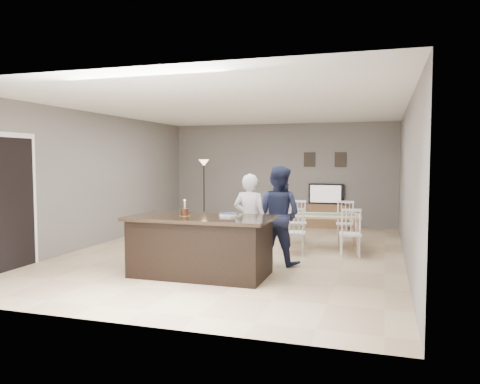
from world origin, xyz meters
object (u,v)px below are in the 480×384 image
(kitchen_island, at_px, (201,246))
(television, at_px, (326,194))
(dining_table, at_px, (322,220))
(man, at_px, (278,215))
(woman, at_px, (250,220))
(floor_lamp, at_px, (204,175))
(plate_stack, at_px, (228,214))
(birthday_cake, at_px, (185,212))
(tv_console, at_px, (325,216))

(kitchen_island, relative_size, television, 2.35)
(kitchen_island, bearing_deg, dining_table, 60.61)
(man, bearing_deg, dining_table, -93.66)
(woman, distance_m, floor_lamp, 4.55)
(television, bearing_deg, plate_stack, 81.45)
(woman, xyz_separation_m, plate_stack, (-0.16, -0.63, 0.16))
(floor_lamp, bearing_deg, birthday_cake, -71.78)
(tv_console, bearing_deg, plate_stack, -98.66)
(kitchen_island, relative_size, floor_lamp, 1.23)
(plate_stack, xyz_separation_m, dining_table, (1.10, 2.46, -0.36))
(plate_stack, bearing_deg, dining_table, 65.80)
(kitchen_island, xyz_separation_m, tv_console, (1.20, 5.57, -0.15))
(television, relative_size, floor_lamp, 0.52)
(television, relative_size, plate_stack, 3.36)
(woman, relative_size, man, 0.92)
(man, height_order, birthday_cake, man)
(man, bearing_deg, woman, 52.52)
(dining_table, distance_m, floor_lamp, 3.94)
(kitchen_island, xyz_separation_m, birthday_cake, (-0.24, -0.03, 0.50))
(birthday_cake, distance_m, plate_stack, 0.66)
(birthday_cake, height_order, floor_lamp, floor_lamp)
(man, distance_m, floor_lamp, 4.52)
(man, height_order, floor_lamp, floor_lamp)
(television, distance_m, man, 4.53)
(television, relative_size, birthday_cake, 3.68)
(dining_table, bearing_deg, birthday_cake, -130.91)
(tv_console, xyz_separation_m, television, (0.00, 0.07, 0.56))
(tv_console, height_order, man, man)
(television, bearing_deg, tv_console, 90.00)
(man, distance_m, birthday_cake, 1.66)
(television, height_order, floor_lamp, floor_lamp)
(tv_console, height_order, floor_lamp, floor_lamp)
(man, xyz_separation_m, dining_table, (0.53, 1.52, -0.26))
(floor_lamp, bearing_deg, woman, -58.87)
(woman, distance_m, man, 0.51)
(television, bearing_deg, kitchen_island, 77.99)
(television, bearing_deg, birthday_cake, 75.72)
(tv_console, distance_m, television, 0.57)
(tv_console, xyz_separation_m, woman, (-0.66, -4.76, 0.46))
(birthday_cake, bearing_deg, woman, 46.96)
(kitchen_island, height_order, television, television)
(kitchen_island, xyz_separation_m, plate_stack, (0.38, 0.18, 0.47))
(television, distance_m, floor_lamp, 3.18)
(television, height_order, dining_table, television)
(plate_stack, bearing_deg, birthday_cake, -161.77)
(kitchen_island, xyz_separation_m, television, (1.20, 5.64, 0.41))
(kitchen_island, xyz_separation_m, woman, (0.54, 0.81, 0.31))
(woman, bearing_deg, dining_table, -113.35)
(birthday_cake, relative_size, plate_stack, 0.91)
(kitchen_island, distance_m, television, 5.78)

